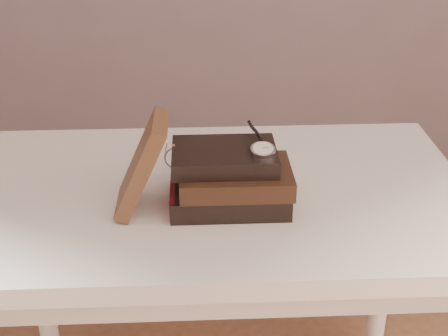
{
  "coord_description": "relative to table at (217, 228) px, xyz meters",
  "views": [
    {
      "loc": [
        -0.04,
        -0.74,
        1.37
      ],
      "look_at": [
        0.01,
        0.29,
        0.82
      ],
      "focal_mm": 50.87,
      "sensor_mm": 36.0,
      "label": 1
    }
  ],
  "objects": [
    {
      "name": "table",
      "position": [
        0.0,
        0.0,
        0.0
      ],
      "size": [
        1.0,
        0.6,
        0.75
      ],
      "color": "white",
      "rests_on": "ground"
    },
    {
      "name": "eyeglasses",
      "position": [
        -0.06,
        0.02,
        0.15
      ],
      "size": [
        0.09,
        0.11,
        0.04
      ],
      "color": "silver",
      "rests_on": "book_stack"
    },
    {
      "name": "journal",
      "position": [
        -0.14,
        -0.07,
        0.18
      ],
      "size": [
        0.1,
        0.12,
        0.18
      ],
      "primitive_type": "cube",
      "rotation": [
        0.0,
        0.43,
        0.0
      ],
      "color": "#3F2618",
      "rests_on": "table"
    },
    {
      "name": "book_stack",
      "position": [
        0.02,
        -0.06,
        0.14
      ],
      "size": [
        0.22,
        0.15,
        0.11
      ],
      "color": "black",
      "rests_on": "table"
    },
    {
      "name": "pocket_watch",
      "position": [
        0.08,
        -0.06,
        0.21
      ],
      "size": [
        0.05,
        0.15,
        0.02
      ],
      "color": "silver",
      "rests_on": "book_stack"
    }
  ]
}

